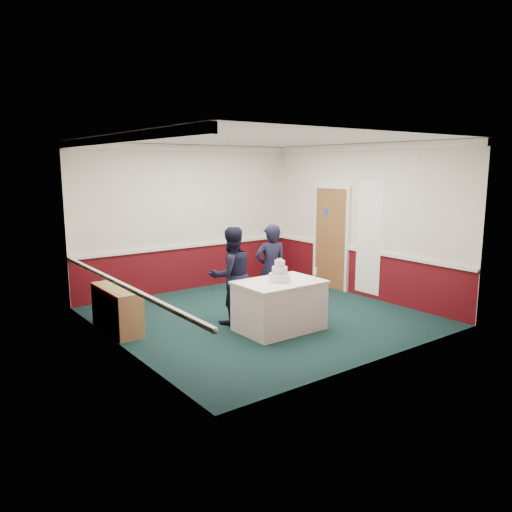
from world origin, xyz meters
TOP-DOWN VIEW (x-y plane):
  - ground at (0.00, 0.00)m, footprint 5.00×5.00m
  - room_shell at (0.08, 0.61)m, footprint 5.00×5.00m
  - sideboard at (-2.28, 0.75)m, footprint 0.41×1.20m
  - cake_table at (-0.19, -0.72)m, footprint 1.32×0.92m
  - wedding_cake at (-0.19, -0.72)m, footprint 0.35×0.35m
  - cake_knife at (-0.22, -0.92)m, footprint 0.03×0.22m
  - champagne_flute at (0.31, -1.00)m, footprint 0.05×0.05m
  - person_man at (-0.60, 0.02)m, footprint 0.86×0.71m
  - person_woman at (0.25, 0.06)m, footprint 0.66×0.53m

SIDE VIEW (x-z plane):
  - ground at x=0.00m, z-range 0.00..0.00m
  - sideboard at x=-2.28m, z-range 0.00..0.70m
  - cake_table at x=-0.19m, z-range 0.01..0.80m
  - cake_knife at x=-0.22m, z-range 0.79..0.79m
  - person_woman at x=0.25m, z-range 0.00..1.59m
  - person_man at x=-0.60m, z-range 0.00..1.60m
  - wedding_cake at x=-0.19m, z-range 0.72..1.08m
  - champagne_flute at x=0.31m, z-range 0.83..1.03m
  - room_shell at x=0.08m, z-range 0.47..3.47m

